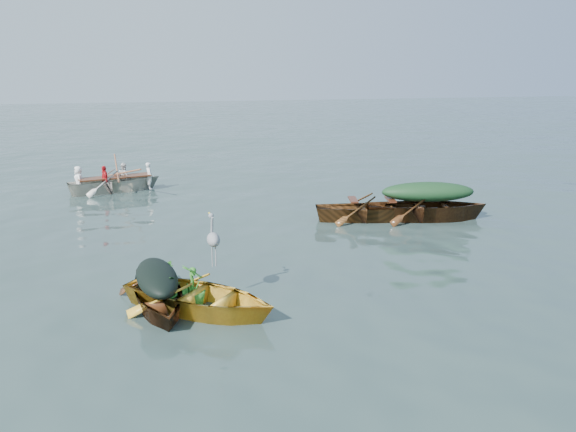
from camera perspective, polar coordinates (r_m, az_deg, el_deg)
The scene contains 13 objects.
ground at distance 10.19m, azimuth 6.94°, elevation -7.77°, with size 140.00×140.00×0.00m, color #2F423F.
yellow_dinghy at distance 9.49m, azimuth -8.93°, elevation -9.57°, with size 1.47×3.39×0.93m, color yellow.
dark_covered_boat at distance 9.81m, azimuth -13.01°, elevation -8.95°, with size 1.19×3.20×0.77m, color #522913.
green_tarp_boat at distance 15.46m, azimuth 13.85°, elevation -0.38°, with size 1.39×4.47×1.05m, color #522F13.
open_wooden_boat at distance 15.13m, azimuth 8.43°, elevation -0.43°, with size 1.28×4.11×0.94m, color brown.
rowed_boat at distance 19.40m, azimuth -17.09°, elevation 2.36°, with size 1.25×4.15×0.98m, color silver.
dark_tarp_cover at distance 9.60m, azimuth -13.21°, elevation -5.74°, with size 0.65×1.76×0.40m, color black.
green_tarp_cover at distance 15.28m, azimuth 14.02°, elevation 2.47°, with size 0.77×2.46×0.52m, color #183C1D.
thwart_benches at distance 15.01m, azimuth 8.49°, elevation 1.38°, with size 0.77×2.05×0.04m, color #411B0F, non-canonical shape.
heron at distance 9.62m, azimuth -7.56°, elevation -3.30°, with size 0.28×0.40×0.92m, color gray, non-canonical shape.
dinghy_weeds at distance 9.54m, azimuth -11.77°, elevation -4.65°, with size 0.70×0.90×0.60m, color #215E18.
rowers at distance 19.24m, azimuth -17.27°, elevation 4.89°, with size 1.12×2.91×0.76m, color silver.
oars at distance 19.30m, azimuth -17.20°, elevation 3.87°, with size 2.60×0.60×0.06m, color brown, non-canonical shape.
Camera 1 is at (-3.89, -8.61, 3.82)m, focal length 35.00 mm.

